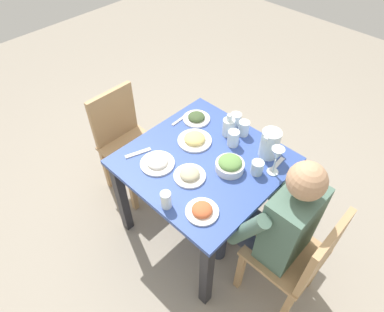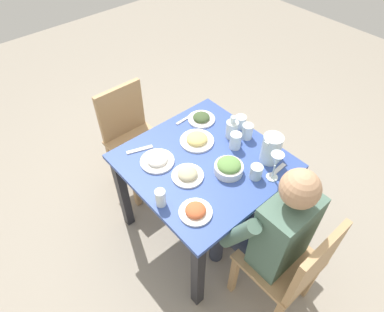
# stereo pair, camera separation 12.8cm
# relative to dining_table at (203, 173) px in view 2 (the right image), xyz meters

# --- Properties ---
(ground_plane) EXTENTS (8.00, 8.00, 0.00)m
(ground_plane) POSITION_rel_dining_table_xyz_m (0.00, 0.00, -0.62)
(ground_plane) COLOR gray
(dining_table) EXTENTS (0.91, 0.91, 0.74)m
(dining_table) POSITION_rel_dining_table_xyz_m (0.00, 0.00, 0.00)
(dining_table) COLOR #334C99
(dining_table) RESTS_ON ground_plane
(chair_near) EXTENTS (0.40, 0.40, 0.87)m
(chair_near) POSITION_rel_dining_table_xyz_m (-0.01, -0.75, -0.13)
(chair_near) COLOR tan
(chair_near) RESTS_ON ground_plane
(chair_far) EXTENTS (0.40, 0.40, 0.87)m
(chair_far) POSITION_rel_dining_table_xyz_m (-0.08, 0.75, -0.13)
(chair_far) COLOR tan
(chair_far) RESTS_ON ground_plane
(diner_near) EXTENTS (0.48, 0.53, 1.17)m
(diner_near) POSITION_rel_dining_table_xyz_m (-0.01, -0.55, 0.02)
(diner_near) COLOR #4C6B5B
(diner_near) RESTS_ON ground_plane
(water_pitcher) EXTENTS (0.16, 0.12, 0.19)m
(water_pitcher) POSITION_rel_dining_table_xyz_m (0.31, -0.26, 0.22)
(water_pitcher) COLOR silver
(water_pitcher) RESTS_ON dining_table
(salad_bowl) EXTENTS (0.17, 0.17, 0.09)m
(salad_bowl) POSITION_rel_dining_table_xyz_m (0.05, -0.17, 0.17)
(salad_bowl) COLOR white
(salad_bowl) RESTS_ON dining_table
(plate_fries) EXTENTS (0.22, 0.22, 0.06)m
(plate_fries) POSITION_rel_dining_table_xyz_m (0.08, 0.15, 0.14)
(plate_fries) COLOR white
(plate_fries) RESTS_ON dining_table
(plate_rice_curry) EXTENTS (0.18, 0.18, 0.05)m
(plate_rice_curry) POSITION_rel_dining_table_xyz_m (-0.30, -0.26, 0.14)
(plate_rice_curry) COLOR white
(plate_rice_curry) RESTS_ON dining_table
(plate_yoghurt) EXTENTS (0.21, 0.21, 0.05)m
(plate_yoghurt) POSITION_rel_dining_table_xyz_m (-0.23, 0.18, 0.14)
(plate_yoghurt) COLOR white
(plate_yoghurt) RESTS_ON dining_table
(plate_dolmas) EXTENTS (0.19, 0.19, 0.05)m
(plate_dolmas) POSITION_rel_dining_table_xyz_m (0.25, 0.30, 0.14)
(plate_dolmas) COLOR white
(plate_dolmas) RESTS_ON dining_table
(plate_beans) EXTENTS (0.19, 0.19, 0.05)m
(plate_beans) POSITION_rel_dining_table_xyz_m (-0.16, -0.03, 0.14)
(plate_beans) COLOR white
(plate_beans) RESTS_ON dining_table
(water_glass_center) EXTENTS (0.07, 0.07, 0.11)m
(water_glass_center) POSITION_rel_dining_table_xyz_m (0.23, -0.04, 0.18)
(water_glass_center) COLOR silver
(water_glass_center) RESTS_ON dining_table
(water_glass_by_pitcher) EXTENTS (0.07, 0.07, 0.09)m
(water_glass_by_pitcher) POSITION_rel_dining_table_xyz_m (0.14, -0.30, 0.17)
(water_glass_by_pitcher) COLOR silver
(water_glass_by_pitcher) RESTS_ON dining_table
(water_glass_far_left) EXTENTS (0.08, 0.08, 0.09)m
(water_glass_far_left) POSITION_rel_dining_table_xyz_m (0.40, 0.07, 0.17)
(water_glass_far_left) COLOR silver
(water_glass_far_left) RESTS_ON dining_table
(water_glass_far_right) EXTENTS (0.07, 0.07, 0.10)m
(water_glass_far_right) POSITION_rel_dining_table_xyz_m (0.36, -0.03, 0.18)
(water_glass_far_right) COLOR silver
(water_glass_far_right) RESTS_ON dining_table
(water_glass_near_right) EXTENTS (0.06, 0.06, 0.11)m
(water_glass_near_right) POSITION_rel_dining_table_xyz_m (-0.40, -0.09, 0.18)
(water_glass_near_right) COLOR silver
(water_glass_near_right) RESTS_ON dining_table
(wine_glass) EXTENTS (0.08, 0.08, 0.20)m
(wine_glass) POSITION_rel_dining_table_xyz_m (0.21, -0.37, 0.27)
(wine_glass) COLOR silver
(wine_glass) RESTS_ON dining_table
(oil_carafe) EXTENTS (0.08, 0.08, 0.16)m
(oil_carafe) POSITION_rel_dining_table_xyz_m (0.29, 0.04, 0.18)
(oil_carafe) COLOR silver
(oil_carafe) RESTS_ON dining_table
(fork_near) EXTENTS (0.17, 0.04, 0.01)m
(fork_near) POSITION_rel_dining_table_xyz_m (0.26, -0.35, 0.13)
(fork_near) COLOR silver
(fork_near) RESTS_ON dining_table
(knife_near) EXTENTS (0.19, 0.03, 0.01)m
(knife_near) POSITION_rel_dining_table_xyz_m (0.18, 0.38, 0.13)
(knife_near) COLOR silver
(knife_near) RESTS_ON dining_table
(fork_far) EXTENTS (0.17, 0.08, 0.01)m
(fork_far) POSITION_rel_dining_table_xyz_m (-0.25, 0.34, 0.13)
(fork_far) COLOR silver
(fork_far) RESTS_ON dining_table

